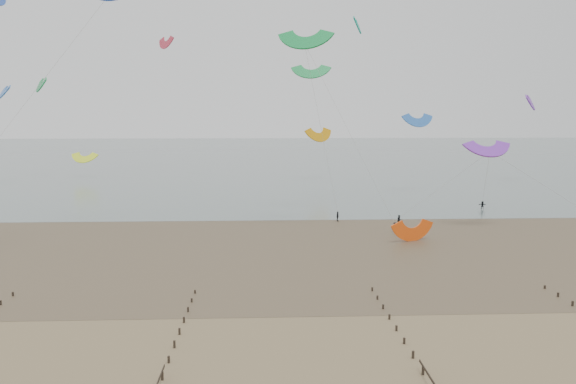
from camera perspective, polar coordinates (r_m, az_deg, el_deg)
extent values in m
plane|color=brown|center=(47.02, 6.47, -14.60)|extent=(500.00, 500.00, 0.00)
plane|color=#475654|center=(243.59, -0.82, 3.87)|extent=(500.00, 500.00, 0.00)
plane|color=#473A28|center=(80.20, 2.60, -4.93)|extent=(500.00, 500.00, 0.00)
ellipsoid|color=slate|center=(68.20, -11.77, -7.45)|extent=(23.60, 14.36, 0.01)
ellipsoid|color=slate|center=(84.97, 10.53, -4.32)|extent=(33.64, 18.32, 0.01)
ellipsoid|color=slate|center=(90.98, -23.75, -4.06)|extent=(26.95, 14.22, 0.01)
cube|color=black|center=(60.59, -27.17, -10.01)|extent=(0.16, 0.16, 0.48)
cube|color=black|center=(62.88, -26.16, -9.31)|extent=(0.16, 0.16, 0.45)
cube|color=black|center=(41.14, -12.65, -17.79)|extent=(0.16, 0.16, 0.65)
cube|color=black|center=(43.49, -12.02, -16.31)|extent=(0.16, 0.16, 0.62)
cube|color=black|center=(45.88, -11.46, -14.98)|extent=(0.16, 0.16, 0.59)
cube|color=black|center=(48.28, -10.97, -13.78)|extent=(0.16, 0.16, 0.57)
cube|color=black|center=(50.71, -10.52, -12.69)|extent=(0.16, 0.16, 0.54)
cube|color=black|center=(53.16, -10.12, -11.70)|extent=(0.16, 0.16, 0.51)
cube|color=black|center=(55.63, -9.76, -10.80)|extent=(0.16, 0.16, 0.48)
cube|color=black|center=(58.11, -9.43, -9.98)|extent=(0.16, 0.16, 0.45)
cube|color=black|center=(42.00, 13.56, -17.26)|extent=(0.16, 0.16, 0.65)
cube|color=black|center=(44.30, 12.59, -15.85)|extent=(0.16, 0.16, 0.62)
cube|color=black|center=(46.64, 11.73, -14.58)|extent=(0.16, 0.16, 0.59)
cube|color=black|center=(49.01, 10.96, -13.44)|extent=(0.16, 0.16, 0.57)
cube|color=black|center=(51.41, 10.27, -12.39)|extent=(0.16, 0.16, 0.54)
cube|color=black|center=(53.83, 9.64, -11.44)|extent=(0.16, 0.16, 0.51)
cube|color=black|center=(56.26, 9.07, -10.56)|extent=(0.16, 0.16, 0.48)
cube|color=black|center=(58.72, 8.56, -9.76)|extent=(0.16, 0.16, 0.45)
cube|color=black|center=(60.14, 26.94, -10.12)|extent=(0.16, 0.16, 0.51)
cube|color=black|center=(62.33, 25.74, -9.43)|extent=(0.16, 0.16, 0.48)
cube|color=black|center=(64.55, 24.64, -8.78)|extent=(0.16, 0.16, 0.45)
imported|color=black|center=(86.95, 10.80, -3.54)|extent=(1.12, 0.97, 1.51)
imported|color=black|center=(92.09, 11.24, -2.84)|extent=(0.96, 0.83, 1.70)
imported|color=black|center=(94.12, 5.06, -2.49)|extent=(0.72, 1.06, 1.68)
imported|color=black|center=(111.91, 19.14, -1.26)|extent=(1.44, 0.64, 1.50)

